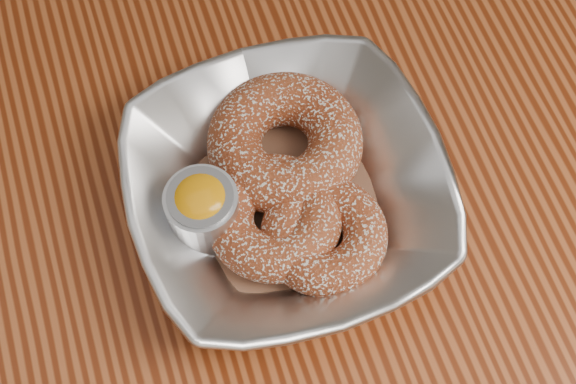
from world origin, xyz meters
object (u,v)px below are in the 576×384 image
object	(u,v)px
donut_back	(285,142)
ramekin	(203,209)
table	(159,305)
serving_bowl	(288,193)
donut_front	(324,235)
donut_extra	(274,217)

from	to	relation	value
donut_back	ramekin	xyz separation A→B (m)	(-0.07, -0.04, 0.01)
table	serving_bowl	size ratio (longest dim) A/B	5.30
donut_front	donut_back	bearing A→B (deg)	92.72
table	donut_extra	world-z (taller)	donut_extra
table	donut_extra	xyz separation A→B (m)	(0.10, -0.01, 0.13)
table	donut_back	bearing A→B (deg)	20.19
donut_extra	ramekin	bearing A→B (deg)	159.41
ramekin	donut_front	bearing A→B (deg)	-28.18
table	serving_bowl	xyz separation A→B (m)	(0.12, 0.01, 0.13)
donut_front	donut_extra	world-z (taller)	donut_extra
table	ramekin	world-z (taller)	ramekin
ramekin	donut_extra	bearing A→B (deg)	-20.59
table	ramekin	xyz separation A→B (m)	(0.05, 0.01, 0.14)
ramekin	donut_back	bearing A→B (deg)	26.62
serving_bowl	donut_front	xyz separation A→B (m)	(0.01, -0.04, -0.00)
serving_bowl	donut_extra	distance (m)	0.02
donut_back	donut_extra	xyz separation A→B (m)	(-0.03, -0.05, -0.00)
donut_back	donut_front	distance (m)	0.08
donut_extra	ramekin	world-z (taller)	ramekin
donut_extra	ramekin	xyz separation A→B (m)	(-0.05, 0.02, 0.01)
donut_front	ramekin	world-z (taller)	ramekin
serving_bowl	ramekin	distance (m)	0.06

